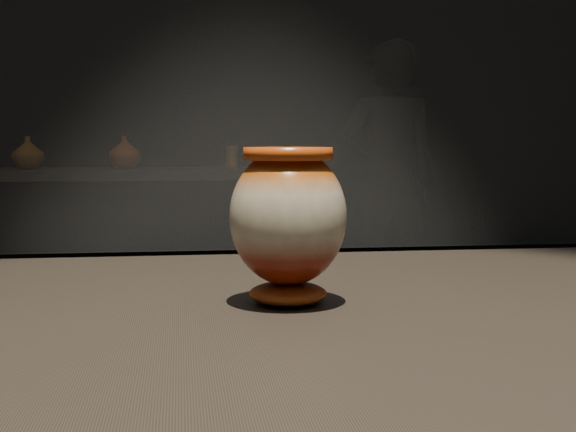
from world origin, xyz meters
name	(u,v)px	position (x,y,z in m)	size (l,w,h in m)	color
main_vase	(288,219)	(0.09, 0.04, 0.99)	(0.15, 0.15, 0.16)	maroon
back_shelf	(123,217)	(-0.33, 3.65, 0.64)	(2.00, 0.60, 0.90)	black
back_vase_left	(28,153)	(-0.82, 3.68, 0.99)	(0.17, 0.17, 0.17)	#965A15
back_vase_mid	(125,152)	(-0.31, 3.69, 0.99)	(0.17, 0.17, 0.18)	maroon
back_vase_right	(232,157)	(0.27, 3.63, 0.96)	(0.07, 0.07, 0.12)	#965A15
visitor	(388,182)	(1.19, 3.77, 0.81)	(0.59, 0.39, 1.62)	black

